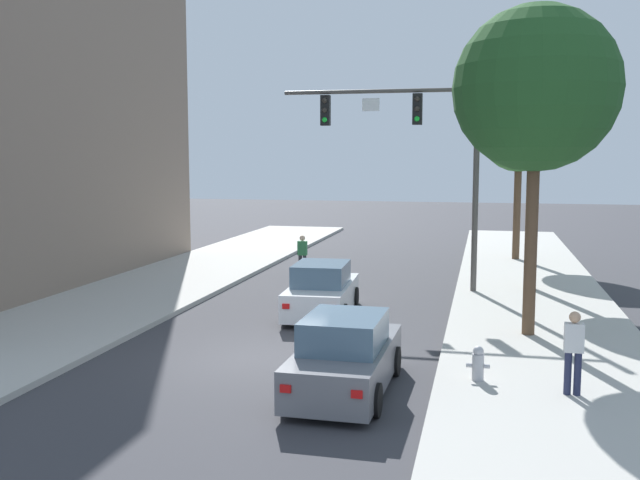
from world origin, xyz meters
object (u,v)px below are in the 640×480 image
at_px(car_lead_white, 322,292).
at_px(street_tree_third, 519,135).
at_px(pedestrian_crossing_road, 302,254).
at_px(street_tree_nearest, 536,89).
at_px(street_tree_second, 536,122).
at_px(pedestrian_sidewalk_right_walker, 574,349).
at_px(traffic_signal_mast, 419,138).
at_px(fire_hydrant, 478,363).
at_px(car_following_grey, 345,357).

distance_m(car_lead_white, street_tree_third, 14.88).
height_order(pedestrian_crossing_road, street_tree_third, street_tree_third).
bearing_deg(street_tree_nearest, street_tree_second, 86.26).
relative_size(pedestrian_sidewalk_right_walker, street_tree_second, 0.22).
distance_m(street_tree_second, street_tree_third, 7.49).
distance_m(pedestrian_sidewalk_right_walker, street_tree_second, 12.58).
relative_size(pedestrian_sidewalk_right_walker, street_tree_third, 0.23).
height_order(street_tree_nearest, street_tree_second, street_tree_nearest).
bearing_deg(traffic_signal_mast, pedestrian_sidewalk_right_walker, -69.66).
bearing_deg(traffic_signal_mast, street_tree_third, 66.60).
height_order(fire_hydrant, street_tree_nearest, street_tree_nearest).
bearing_deg(car_following_grey, car_lead_white, 106.51).
distance_m(pedestrian_sidewalk_right_walker, fire_hydrant, 1.95).
xyz_separation_m(car_following_grey, fire_hydrant, (2.61, 0.91, -0.22)).
bearing_deg(street_tree_nearest, pedestrian_sidewalk_right_walker, -83.30).
distance_m(traffic_signal_mast, pedestrian_sidewalk_right_walker, 12.22).
xyz_separation_m(pedestrian_crossing_road, pedestrian_sidewalk_right_walker, (8.74, -13.20, 0.15)).
distance_m(street_tree_nearest, street_tree_second, 6.84).
distance_m(pedestrian_crossing_road, pedestrian_sidewalk_right_walker, 15.83).
bearing_deg(pedestrian_crossing_road, pedestrian_sidewalk_right_walker, -56.50).
xyz_separation_m(pedestrian_sidewalk_right_walker, street_tree_third, (-0.35, 19.11, 4.62)).
bearing_deg(pedestrian_crossing_road, street_tree_nearest, -45.75).
bearing_deg(street_tree_second, fire_hydrant, -98.57).
xyz_separation_m(traffic_signal_mast, street_tree_second, (3.86, 0.89, 0.53)).
distance_m(car_lead_white, pedestrian_crossing_road, 7.13).
bearing_deg(street_tree_third, car_following_grey, -101.73).
relative_size(street_tree_nearest, street_tree_second, 1.12).
bearing_deg(pedestrian_sidewalk_right_walker, car_lead_white, 134.85).
bearing_deg(street_tree_nearest, traffic_signal_mast, 119.98).
relative_size(traffic_signal_mast, fire_hydrant, 10.42).
bearing_deg(fire_hydrant, traffic_signal_mast, 102.11).
bearing_deg(street_tree_nearest, street_tree_third, 89.14).
bearing_deg(car_lead_white, car_following_grey, -73.49).
height_order(fire_hydrant, street_tree_second, street_tree_second).
xyz_separation_m(pedestrian_sidewalk_right_walker, fire_hydrant, (-1.79, 0.53, -0.56)).
bearing_deg(car_following_grey, street_tree_nearest, 53.57).
height_order(street_tree_second, street_tree_third, street_tree_second).
height_order(traffic_signal_mast, car_following_grey, traffic_signal_mast).
relative_size(car_lead_white, street_tree_third, 0.60).
distance_m(car_following_grey, street_tree_second, 13.74).
bearing_deg(car_lead_white, fire_hydrant, -51.98).
bearing_deg(car_lead_white, street_tree_third, 64.36).
bearing_deg(car_lead_white, street_tree_second, 39.33).
distance_m(fire_hydrant, street_tree_nearest, 7.38).
bearing_deg(fire_hydrant, street_tree_nearest, 74.02).
distance_m(car_following_grey, street_tree_nearest, 8.59).
relative_size(pedestrian_crossing_road, fire_hydrant, 2.28).
relative_size(car_lead_white, car_following_grey, 1.01).
xyz_separation_m(car_lead_white, street_tree_nearest, (5.86, -1.64, 5.67)).
height_order(car_lead_white, pedestrian_sidewalk_right_walker, pedestrian_sidewalk_right_walker).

